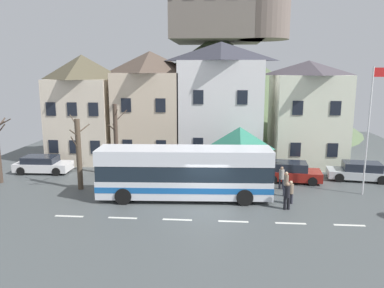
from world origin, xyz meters
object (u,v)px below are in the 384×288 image
Objects in this scene: pedestrian_00 at (286,183)px; bare_tree_02 at (79,154)px; bare_tree_00 at (116,140)px; hilltop_castle at (217,79)px; transit_bus at (185,173)px; townhouse_03 at (306,112)px; pedestrian_01 at (291,191)px; pedestrian_02 at (282,176)px; parked_car_00 at (291,172)px; pedestrian_03 at (287,196)px; parked_car_01 at (359,171)px; public_bench at (259,167)px; townhouse_02 at (220,104)px; parked_car_02 at (43,164)px; townhouse_00 at (84,109)px; bus_shelter at (240,138)px; townhouse_01 at (151,107)px; flagpole at (370,123)px.

pedestrian_00 is 13.68m from bare_tree_02.
hilltop_castle is at bearing 73.75° from bare_tree_00.
townhouse_03 is at bearing 44.94° from transit_bus.
bare_tree_00 reaches higher than bare_tree_02.
pedestrian_02 reaches higher than pedestrian_01.
pedestrian_02 is at bearing -111.18° from parked_car_00.
pedestrian_03 reaches higher than pedestrian_02.
townhouse_03 is at bearing 72.10° from pedestrian_00.
pedestrian_02 reaches higher than parked_car_00.
parked_car_01 is 9.02m from pedestrian_03.
pedestrian_03 reaches higher than public_bench.
townhouse_02 reaches higher than pedestrian_03.
public_bench is (-1.18, 5.49, -0.43)m from pedestrian_00.
parked_car_01 is 6.57m from pedestrian_02.
townhouse_00 is at bearing 65.86° from parked_car_02.
parked_car_00 is 19.05m from parked_car_02.
hilltop_castle is 6.94× the size of bare_tree_00.
hilltop_castle is (-7.95, 19.03, 2.44)m from townhouse_03.
bus_shelter is at bearing 123.02° from pedestrian_01.
parked_car_02 is at bearing 175.53° from bus_shelter.
townhouse_01 is at bearing 157.97° from public_bench.
pedestrian_02 is (2.79, -1.57, -2.29)m from bus_shelter.
flagpole is at bearing 8.92° from pedestrian_00.
transit_bus is at bearing -131.41° from bus_shelter.
pedestrian_01 is 0.93× the size of public_bench.
bus_shelter is 9.22m from parked_car_01.
bus_shelter reaches higher than parked_car_01.
hilltop_castle is 9.48× the size of bus_shelter.
townhouse_00 is 5.71× the size of pedestrian_00.
townhouse_02 reaches higher than bare_tree_02.
pedestrian_03 is at bearing -27.99° from bare_tree_00.
townhouse_01 is 10.82m from public_bench.
transit_bus is 7.49× the size of pedestrian_01.
parked_car_02 is 18.62m from pedestrian_00.
hilltop_castle is 23.34× the size of pedestrian_03.
hilltop_castle is 28.38m from parked_car_02.
bare_tree_02 is at bearing -178.75° from flagpole.
bus_shelter is 0.94× the size of parked_car_00.
pedestrian_01 is at bearing -80.70° from hilltop_castle.
flagpole is 1.49× the size of bare_tree_00.
parked_car_00 is at bearing 5.20° from bus_shelter.
pedestrian_00 reaches higher than parked_car_01.
townhouse_02 is at bearing 113.38° from pedestrian_01.
townhouse_02 is 6.07m from bus_shelter.
transit_bus is 2.54× the size of parked_car_02.
parked_car_01 is at bearing 23.77° from pedestrian_02.
pedestrian_01 is (-0.86, -4.80, 0.09)m from parked_car_00.
hilltop_castle is at bearing -58.66° from parked_car_01.
pedestrian_02 is (6.32, 2.42, -0.73)m from transit_bus.
hilltop_castle is 4.65× the size of flagpole.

